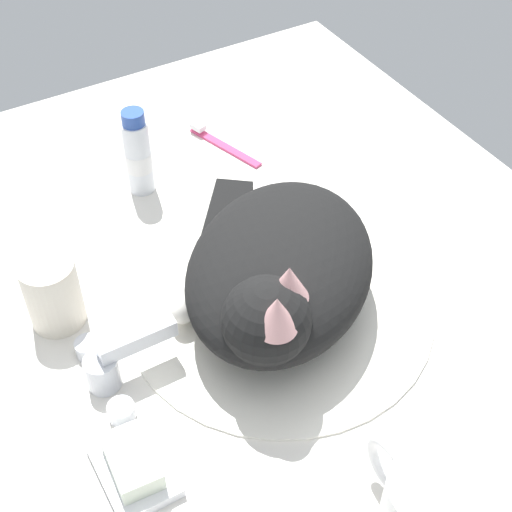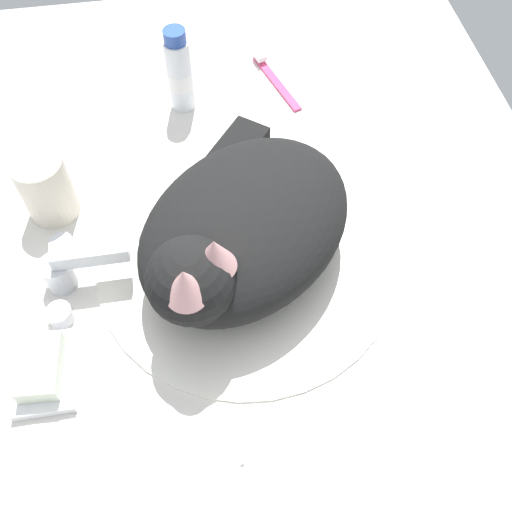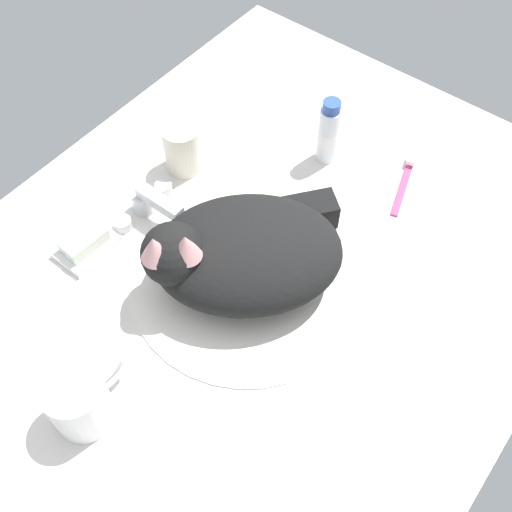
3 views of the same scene
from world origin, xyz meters
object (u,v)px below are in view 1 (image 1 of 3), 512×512
faucet (113,364)px  coffee_mug (423,510)px  rinse_cup (52,293)px  cat (275,273)px  soap_bar (132,461)px  toothpaste_bottle (138,155)px  toothbrush (220,142)px

faucet → coffee_mug: (-29.24, -16.80, 1.88)cm
faucet → rinse_cup: size_ratio=1.40×
cat → coffee_mug: bearing=175.2°
soap_bar → rinse_cup: bearing=-0.9°
coffee_mug → rinse_cup: bearing=25.5°
rinse_cup → soap_bar: rinse_cup is taller
toothpaste_bottle → toothbrush: bearing=-76.7°
soap_bar → faucet: bearing=-13.6°
soap_bar → toothbrush: bearing=-37.0°
rinse_cup → toothpaste_bottle: bearing=-46.8°
faucet → toothbrush: (30.75, -28.93, -2.07)cm
rinse_cup → soap_bar: (-22.21, 0.35, -2.00)cm
toothpaste_bottle → toothbrush: 15.01cm
coffee_mug → toothpaste_bottle: size_ratio=0.97×
rinse_cup → cat: bearing=-118.1°
faucet → coffee_mug: bearing=-150.1°
cat → toothbrush: (31.29, -9.71, -6.14)cm
faucet → cat: 19.66cm
cat → toothbrush: bearing=-17.2°
faucet → cat: (-0.55, -19.22, 4.07)cm
soap_bar → toothbrush: 52.59cm
coffee_mug → rinse_cup: size_ratio=1.37×
faucet → coffee_mug: 33.77cm
faucet → soap_bar: (-11.21, 2.71, -0.25)cm
coffee_mug → toothbrush: bearing=-11.4°
faucet → toothpaste_bottle: bearing=-29.0°
cat → soap_bar: cat is taller
rinse_cup → toothpaste_bottle: 24.15cm
faucet → toothbrush: 42.27cm
toothpaste_bottle → coffee_mug: bearing=-178.4°
cat → rinse_cup: cat is taller
coffee_mug → soap_bar: size_ratio=1.75×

